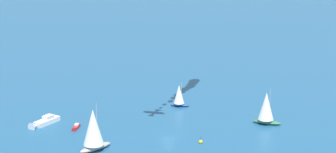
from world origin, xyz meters
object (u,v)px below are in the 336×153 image
object	(u,v)px
motorboat_far_stbd	(43,122)
marker_buoy	(201,142)
sailboat_near_centre	(179,95)
sailboat_far_port	(93,129)
sailboat_offshore	(266,108)
motorboat_inshore	(76,127)

from	to	relation	value
motorboat_far_stbd	marker_buoy	size ratio (longest dim) A/B	5.37
sailboat_near_centre	marker_buoy	world-z (taller)	sailboat_near_centre
sailboat_far_port	motorboat_far_stbd	bearing A→B (deg)	-5.12
sailboat_offshore	sailboat_far_port	bearing A→B (deg)	66.89
sailboat_far_port	motorboat_inshore	bearing A→B (deg)	-22.61
sailboat_near_centre	sailboat_far_port	distance (m)	45.60
sailboat_near_centre	sailboat_far_port	size ratio (longest dim) A/B	0.64
sailboat_far_port	motorboat_inshore	distance (m)	19.42
sailboat_offshore	motorboat_far_stbd	bearing A→B (deg)	44.48
sailboat_near_centre	sailboat_offshore	bearing A→B (deg)	-170.54
sailboat_near_centre	motorboat_inshore	bearing A→B (deg)	78.82
sailboat_far_port	motorboat_inshore	xyz separation A→B (m)	(17.19, -7.16, -5.51)
motorboat_inshore	marker_buoy	bearing A→B (deg)	-154.35
motorboat_far_stbd	motorboat_inshore	bearing A→B (deg)	-153.96
sailboat_near_centre	marker_buoy	xyz separation A→B (m)	(-27.18, 20.72, -3.39)
sailboat_near_centre	motorboat_far_stbd	bearing A→B (deg)	67.88
motorboat_inshore	marker_buoy	xyz separation A→B (m)	(-34.56, -16.60, -0.02)
motorboat_inshore	sailboat_offshore	distance (m)	57.44
motorboat_inshore	marker_buoy	distance (m)	38.34
motorboat_far_stbd	marker_buoy	world-z (taller)	motorboat_far_stbd
sailboat_near_centre	motorboat_inshore	size ratio (longest dim) A/B	1.66
sailboat_far_port	sailboat_offshore	distance (m)	53.98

